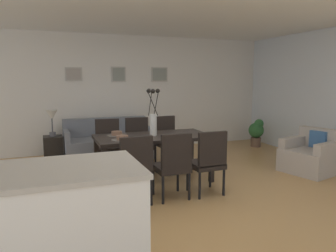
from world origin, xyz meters
TOP-DOWN VIEW (x-y plane):
  - ground_plane at (0.00, 0.00)m, footprint 9.00×9.00m
  - back_wall_panel at (0.00, 3.25)m, footprint 9.00×0.10m
  - ceiling_panel at (0.00, 0.40)m, footprint 9.00×7.20m
  - dining_table at (-0.00, 0.71)m, footprint 1.80×0.89m
  - dining_chair_near_left at (-0.55, -0.15)m, footprint 0.47×0.47m
  - dining_chair_near_right at (-0.56, 1.53)m, footprint 0.47×0.47m
  - dining_chair_far_left at (-0.00, -0.15)m, footprint 0.45×0.45m
  - dining_chair_far_right at (-0.01, 1.54)m, footprint 0.45×0.45m
  - dining_chair_mid_left at (0.52, -0.17)m, footprint 0.45×0.45m
  - dining_chair_mid_right at (0.55, 1.58)m, footprint 0.47×0.47m
  - centerpiece_vase at (0.00, 0.71)m, footprint 0.21×0.23m
  - placemat_near_left at (-0.54, 0.51)m, footprint 0.32×0.32m
  - bowl_near_left at (-0.54, 0.51)m, footprint 0.17×0.17m
  - placemat_near_right at (-0.54, 0.91)m, footprint 0.32×0.32m
  - bowl_near_right at (-0.54, 0.91)m, footprint 0.17×0.17m
  - sofa at (-0.38, 2.58)m, footprint 1.77×0.84m
  - side_table at (-1.47, 2.51)m, footprint 0.36×0.36m
  - table_lamp at (-1.47, 2.51)m, footprint 0.22×0.22m
  - armchair at (2.76, 0.22)m, footprint 0.97×0.97m
  - kitchen_island at (-1.52, -1.42)m, footprint 1.35×0.89m
  - framed_picture_left at (-0.97, 3.18)m, footprint 0.35×0.03m
  - framed_picture_center at (-0.00, 3.18)m, footprint 0.32×0.03m
  - framed_picture_right at (0.97, 3.18)m, footprint 0.40×0.03m
  - potted_plant at (3.16, 2.36)m, footprint 0.36×0.36m

SIDE VIEW (x-z plane):
  - ground_plane at x=0.00m, z-range 0.00..0.00m
  - side_table at x=-1.47m, z-range 0.00..0.52m
  - sofa at x=-0.38m, z-range -0.12..0.68m
  - armchair at x=2.76m, z-range -0.09..0.66m
  - potted_plant at x=3.16m, z-range 0.04..0.71m
  - kitchen_island at x=-1.52m, z-range 0.00..0.92m
  - dining_chair_near_left at x=-0.55m, z-range 0.05..0.97m
  - dining_chair_near_right at x=-0.56m, z-range 0.05..0.97m
  - dining_chair_far_left at x=0.00m, z-range 0.05..0.97m
  - dining_chair_far_right at x=-0.01m, z-range 0.05..0.97m
  - dining_chair_mid_left at x=0.52m, z-range 0.05..0.97m
  - dining_chair_mid_right at x=0.55m, z-range 0.05..0.97m
  - dining_table at x=0.00m, z-range 0.29..1.03m
  - placemat_near_left at x=-0.54m, z-range 0.74..0.75m
  - placemat_near_right at x=-0.54m, z-range 0.74..0.75m
  - bowl_near_left at x=-0.54m, z-range 0.75..0.81m
  - bowl_near_right at x=-0.54m, z-range 0.75..0.81m
  - table_lamp at x=-1.47m, z-range 0.64..1.15m
  - centerpiece_vase at x=0.00m, z-range 0.66..1.39m
  - back_wall_panel at x=0.00m, z-range 0.00..2.60m
  - framed_picture_center at x=0.00m, z-range 1.56..1.90m
  - framed_picture_left at x=-0.97m, z-range 1.58..1.87m
  - framed_picture_right at x=0.97m, z-range 1.56..1.90m
  - ceiling_panel at x=0.00m, z-range 2.60..2.68m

